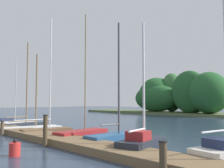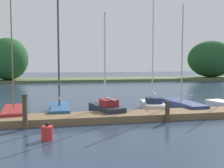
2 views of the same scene
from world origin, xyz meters
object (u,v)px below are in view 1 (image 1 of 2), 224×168
sailboat_3 (48,129)px  sailboat_5 (118,136)px  sailboat_1 (25,123)px  sailboat_2 (34,128)px  mooring_piling_2 (45,131)px  sailboat_4 (84,133)px  sailboat_0 (13,122)px  sailboat_6 (143,143)px  mooring_piling_1 (2,128)px  channel_buoy_0 (15,149)px  mooring_piling_3 (163,159)px

sailboat_3 → sailboat_5: (5.59, 1.08, 0.02)m
sailboat_1 → sailboat_2: bearing=-117.1°
mooring_piling_2 → sailboat_3: bearing=148.6°
sailboat_1 → sailboat_4: sailboat_4 is taller
sailboat_0 → sailboat_6: sailboat_0 is taller
sailboat_2 → sailboat_3: sailboat_3 is taller
sailboat_0 → mooring_piling_1: (6.55, -3.37, 0.19)m
sailboat_2 → mooring_piling_1: size_ratio=6.11×
sailboat_1 → sailboat_4: size_ratio=0.96×
sailboat_6 → sailboat_0: bearing=73.9°
sailboat_5 → mooring_piling_1: size_ratio=6.94×
channel_buoy_0 → sailboat_5: bearing=84.3°
sailboat_4 → mooring_piling_2: (0.95, -3.12, 0.48)m
sailboat_2 → sailboat_4: (5.50, 0.49, 0.04)m
sailboat_5 → channel_buoy_0: sailboat_5 is taller
sailboat_3 → sailboat_6: size_ratio=1.38×
mooring_piling_3 → mooring_piling_2: bearing=-179.6°
sailboat_0 → sailboat_2: (5.73, -0.72, -0.02)m
mooring_piling_2 → channel_buoy_0: bearing=-62.0°
sailboat_3 → sailboat_5: bearing=-70.5°
sailboat_3 → channel_buoy_0: bearing=-122.5°
sailboat_2 → mooring_piling_1: sailboat_2 is taller
sailboat_5 → mooring_piling_1: bearing=117.1°
sailboat_1 → sailboat_6: sailboat_1 is taller
sailboat_4 → sailboat_5: (2.53, 0.40, 0.06)m
sailboat_5 → mooring_piling_1: sailboat_5 is taller
sailboat_6 → mooring_piling_1: (-9.84, -2.49, 0.07)m
sailboat_2 → mooring_piling_1: (0.82, -2.66, 0.22)m
sailboat_2 → channel_buoy_0: bearing=-108.2°
sailboat_1 → mooring_piling_3: (16.51, -3.31, 0.16)m
sailboat_0 → sailboat_6: size_ratio=1.12×
sailboat_1 → mooring_piling_2: sailboat_1 is taller
sailboat_0 → sailboat_1: (2.63, 0.00, 0.09)m
sailboat_4 → sailboat_0: bearing=83.3°
sailboat_5 → sailboat_6: 2.82m
sailboat_6 → mooring_piling_3: bearing=-144.5°
sailboat_6 → sailboat_5: bearing=55.2°
mooring_piling_2 → sailboat_5: bearing=65.7°
sailboat_3 → sailboat_4: (3.05, 0.68, -0.03)m
sailboat_1 → mooring_piling_3: size_ratio=6.97×
sailboat_3 → mooring_piling_2: 4.70m
sailboat_2 → channel_buoy_0: size_ratio=8.42×
sailboat_4 → sailboat_6: bearing=-102.7°
mooring_piling_3 → sailboat_4: bearing=158.7°
sailboat_1 → sailboat_4: 8.61m
sailboat_2 → sailboat_6: bearing=-77.6°
sailboat_5 → channel_buoy_0: (-0.55, -5.47, -0.08)m
sailboat_1 → sailboat_6: size_ratio=1.27×
sailboat_2 → channel_buoy_0: (7.49, -4.59, 0.01)m
sailboat_1 → sailboat_3: (5.56, -0.92, -0.04)m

